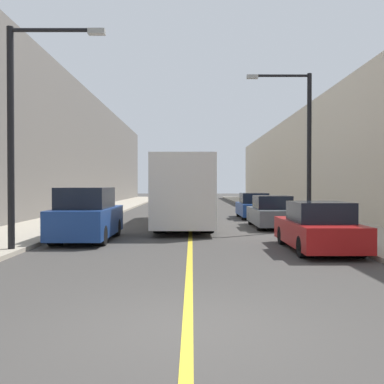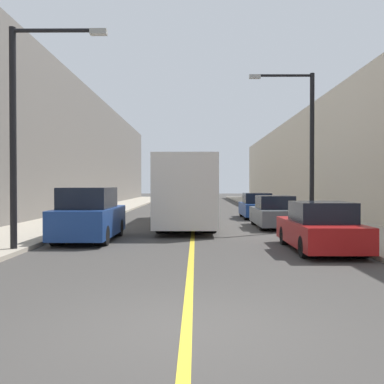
{
  "view_description": "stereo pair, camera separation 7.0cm",
  "coord_description": "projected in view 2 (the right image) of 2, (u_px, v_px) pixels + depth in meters",
  "views": [
    {
      "loc": [
        0.06,
        -6.33,
        2.04
      ],
      "look_at": [
        -0.02,
        11.05,
        1.76
      ],
      "focal_mm": 42.0,
      "sensor_mm": 36.0,
      "label": 1
    },
    {
      "loc": [
        0.13,
        -6.33,
        2.04
      ],
      "look_at": [
        -0.02,
        11.05,
        1.76
      ],
      "focal_mm": 42.0,
      "sensor_mm": 36.0,
      "label": 2
    }
  ],
  "objects": [
    {
      "name": "building_row_right",
      "position": [
        327.0,
        160.0,
        36.2
      ],
      "size": [
        4.0,
        72.0,
        8.1
      ],
      "primitive_type": "cube",
      "color": "beige",
      "rests_on": "ground"
    },
    {
      "name": "building_row_left",
      "position": [
        63.0,
        148.0,
        36.37
      ],
      "size": [
        4.0,
        72.0,
        10.07
      ],
      "primitive_type": "cube",
      "color": "#66605B",
      "rests_on": "ground"
    },
    {
      "name": "bus",
      "position": [
        188.0,
        190.0,
        22.9
      ],
      "size": [
        2.58,
        12.1,
        3.29
      ],
      "color": "silver",
      "rests_on": "ground"
    },
    {
      "name": "parked_suv_left",
      "position": [
        89.0,
        216.0,
        16.4
      ],
      "size": [
        1.9,
        4.6,
        1.94
      ],
      "color": "navy",
      "rests_on": "ground"
    },
    {
      "name": "road_center_line",
      "position": [
        194.0,
        210.0,
        36.36
      ],
      "size": [
        0.16,
        72.0,
        0.01
      ],
      "primitive_type": "cube",
      "color": "gold",
      "rests_on": "ground"
    },
    {
      "name": "street_lamp_right",
      "position": [
        305.0,
        138.0,
        20.02
      ],
      "size": [
        2.91,
        0.24,
        6.88
      ],
      "color": "black",
      "rests_on": "sidewalk_right"
    },
    {
      "name": "ground_plane",
      "position": [
        187.0,
        329.0,
        6.36
      ],
      "size": [
        200.0,
        200.0,
        0.0
      ],
      "primitive_type": "plane",
      "color": "#3F3D3A"
    },
    {
      "name": "sidewalk_left",
      "position": [
        110.0,
        209.0,
        36.42
      ],
      "size": [
        3.7,
        72.0,
        0.14
      ],
      "primitive_type": "cube",
      "color": "#A89E8C",
      "rests_on": "ground"
    },
    {
      "name": "car_right_mid",
      "position": [
        274.0,
        213.0,
        21.37
      ],
      "size": [
        1.79,
        4.62,
        1.53
      ],
      "color": "#51565B",
      "rests_on": "ground"
    },
    {
      "name": "street_lamp_left",
      "position": [
        23.0,
        120.0,
        13.33
      ],
      "size": [
        2.91,
        0.24,
        6.58
      ],
      "color": "black",
      "rests_on": "sidewalk_left"
    },
    {
      "name": "car_right_near",
      "position": [
        320.0,
        229.0,
        13.86
      ],
      "size": [
        1.85,
        4.56,
        1.52
      ],
      "color": "maroon",
      "rests_on": "ground"
    },
    {
      "name": "car_right_far",
      "position": [
        256.0,
        207.0,
        27.38
      ],
      "size": [
        1.76,
        4.37,
        1.55
      ],
      "color": "navy",
      "rests_on": "ground"
    },
    {
      "name": "sidewalk_right",
      "position": [
        279.0,
        209.0,
        36.29
      ],
      "size": [
        3.7,
        72.0,
        0.14
      ],
      "primitive_type": "cube",
      "color": "#A89E8C",
      "rests_on": "ground"
    }
  ]
}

